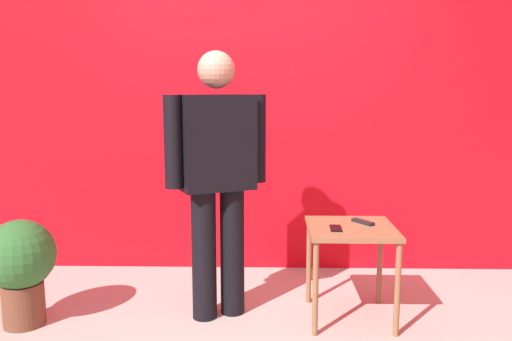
# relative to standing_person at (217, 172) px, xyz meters

# --- Properties ---
(back_wall_red) EXTENTS (4.68, 0.12, 2.62)m
(back_wall_red) POSITION_rel_standing_person_xyz_m (0.25, 0.99, 0.34)
(back_wall_red) COLOR red
(back_wall_red) RESTS_ON ground_plane
(standing_person) EXTENTS (0.67, 0.40, 1.74)m
(standing_person) POSITION_rel_standing_person_xyz_m (0.00, 0.00, 0.00)
(standing_person) COLOR black
(standing_person) RESTS_ON ground_plane
(side_table) EXTENTS (0.56, 0.56, 0.62)m
(side_table) POSITION_rel_standing_person_xyz_m (0.86, -0.03, -0.44)
(side_table) COLOR olive
(side_table) RESTS_ON ground_plane
(cell_phone) EXTENTS (0.08, 0.15, 0.01)m
(cell_phone) POSITION_rel_standing_person_xyz_m (0.76, -0.10, -0.34)
(cell_phone) COLOR black
(cell_phone) RESTS_ON side_table
(tv_remote) EXTENTS (0.14, 0.16, 0.02)m
(tv_remote) POSITION_rel_standing_person_xyz_m (0.95, 0.04, -0.34)
(tv_remote) COLOR black
(tv_remote) RESTS_ON side_table
(potted_plant) EXTENTS (0.44, 0.44, 0.69)m
(potted_plant) POSITION_rel_standing_person_xyz_m (-1.24, -0.17, -0.56)
(potted_plant) COLOR brown
(potted_plant) RESTS_ON ground_plane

